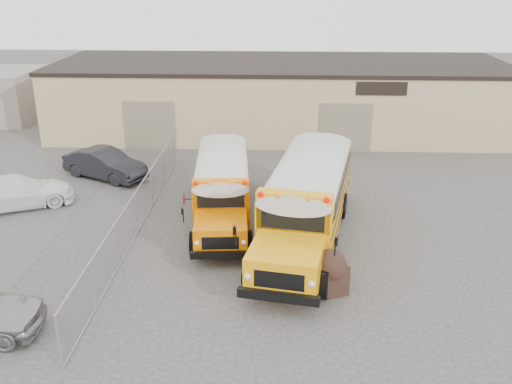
{
  "coord_description": "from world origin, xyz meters",
  "views": [
    {
      "loc": [
        0.03,
        -18.87,
        10.58
      ],
      "look_at": [
        -0.96,
        3.84,
        1.6
      ],
      "focal_mm": 40.0,
      "sensor_mm": 36.0,
      "label": 1
    }
  ],
  "objects_px": {
    "tarp_bundle": "(330,271)",
    "car_dark": "(105,164)",
    "school_bus_left": "(224,145)",
    "car_white": "(15,192)",
    "school_bus_right": "(326,147)"
  },
  "relations": [
    {
      "from": "school_bus_right",
      "to": "car_dark",
      "type": "xyz_separation_m",
      "value": [
        -11.74,
        0.07,
        -1.11
      ]
    },
    {
      "from": "tarp_bundle",
      "to": "car_white",
      "type": "height_order",
      "value": "tarp_bundle"
    },
    {
      "from": "school_bus_left",
      "to": "car_white",
      "type": "bearing_deg",
      "value": -151.01
    },
    {
      "from": "car_white",
      "to": "school_bus_right",
      "type": "bearing_deg",
      "value": -100.4
    },
    {
      "from": "school_bus_right",
      "to": "car_white",
      "type": "bearing_deg",
      "value": -164.61
    },
    {
      "from": "school_bus_right",
      "to": "tarp_bundle",
      "type": "relative_size",
      "value": 7.1
    },
    {
      "from": "car_dark",
      "to": "school_bus_right",
      "type": "bearing_deg",
      "value": -63.23
    },
    {
      "from": "car_white",
      "to": "car_dark",
      "type": "relative_size",
      "value": 1.1
    },
    {
      "from": "school_bus_left",
      "to": "school_bus_right",
      "type": "bearing_deg",
      "value": -11.53
    },
    {
      "from": "tarp_bundle",
      "to": "car_dark",
      "type": "xyz_separation_m",
      "value": [
        -11.12,
        11.15,
        -0.05
      ]
    },
    {
      "from": "school_bus_right",
      "to": "car_dark",
      "type": "height_order",
      "value": "school_bus_right"
    },
    {
      "from": "school_bus_left",
      "to": "car_white",
      "type": "height_order",
      "value": "school_bus_left"
    },
    {
      "from": "car_white",
      "to": "car_dark",
      "type": "distance_m",
      "value": 5.15
    },
    {
      "from": "school_bus_left",
      "to": "car_dark",
      "type": "height_order",
      "value": "school_bus_left"
    },
    {
      "from": "school_bus_right",
      "to": "car_white",
      "type": "xyz_separation_m",
      "value": [
        -14.8,
        -4.08,
        -1.13
      ]
    }
  ]
}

